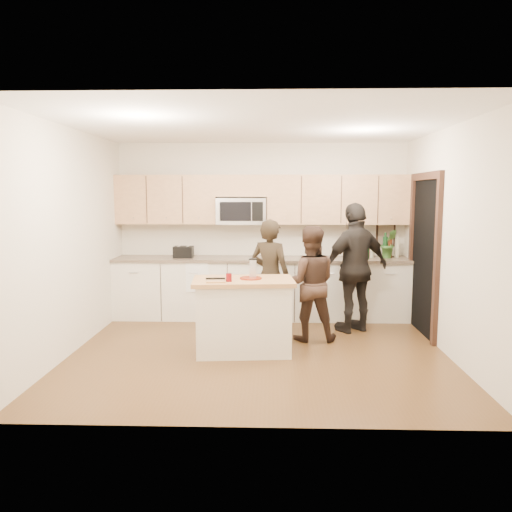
{
  "coord_description": "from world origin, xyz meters",
  "views": [
    {
      "loc": [
        0.15,
        -5.9,
        1.91
      ],
      "look_at": [
        -0.04,
        0.35,
        1.13
      ],
      "focal_mm": 35.0,
      "sensor_mm": 36.0,
      "label": 1
    }
  ],
  "objects_px": {
    "woman_center": "(309,283)",
    "woman_right": "(356,268)",
    "island": "(243,315)",
    "toaster": "(183,252)",
    "woman_left": "(270,276)"
  },
  "relations": [
    {
      "from": "toaster",
      "to": "woman_center",
      "type": "bearing_deg",
      "value": -31.73
    },
    {
      "from": "island",
      "to": "woman_left",
      "type": "bearing_deg",
      "value": 65.61
    },
    {
      "from": "island",
      "to": "toaster",
      "type": "relative_size",
      "value": 4.29
    },
    {
      "from": "toaster",
      "to": "island",
      "type": "bearing_deg",
      "value": -59.01
    },
    {
      "from": "woman_center",
      "to": "woman_right",
      "type": "relative_size",
      "value": 0.84
    },
    {
      "from": "island",
      "to": "woman_center",
      "type": "height_order",
      "value": "woman_center"
    },
    {
      "from": "woman_left",
      "to": "woman_center",
      "type": "xyz_separation_m",
      "value": [
        0.51,
        -0.34,
        -0.03
      ]
    },
    {
      "from": "woman_left",
      "to": "woman_center",
      "type": "bearing_deg",
      "value": 173.09
    },
    {
      "from": "woman_right",
      "to": "island",
      "type": "bearing_deg",
      "value": 4.11
    },
    {
      "from": "toaster",
      "to": "woman_right",
      "type": "distance_m",
      "value": 2.62
    },
    {
      "from": "toaster",
      "to": "woman_right",
      "type": "bearing_deg",
      "value": -15.84
    },
    {
      "from": "island",
      "to": "woman_right",
      "type": "bearing_deg",
      "value": 28.56
    },
    {
      "from": "island",
      "to": "woman_center",
      "type": "distance_m",
      "value": 1.04
    },
    {
      "from": "woman_left",
      "to": "woman_right",
      "type": "height_order",
      "value": "woman_right"
    },
    {
      "from": "woman_left",
      "to": "island",
      "type": "bearing_deg",
      "value": 96.39
    }
  ]
}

